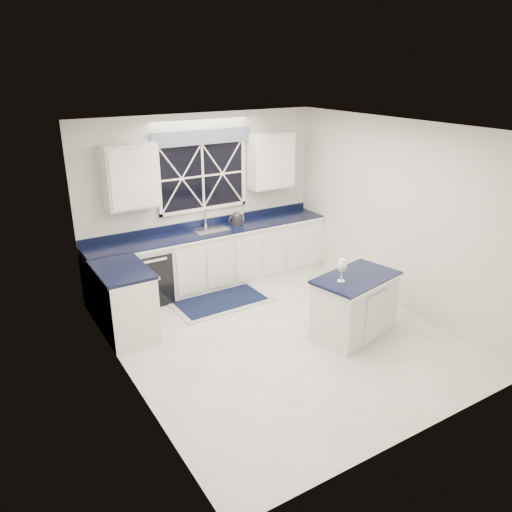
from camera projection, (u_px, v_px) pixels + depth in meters
ground at (280, 336)px, 6.63m from camera, size 4.50×4.50×0.00m
back_wall at (202, 200)px, 7.93m from camera, size 4.00×0.10×2.70m
base_cabinets at (198, 266)px, 7.72m from camera, size 3.99×1.60×0.90m
countertop at (212, 231)px, 7.85m from camera, size 3.98×0.64×0.04m
dishwasher at (147, 275)px, 7.49m from camera, size 0.60×0.58×0.82m
window at (203, 171)px, 7.72m from camera, size 1.65×0.09×1.26m
upper_cabinets at (206, 168)px, 7.60m from camera, size 3.10×0.34×0.90m
faucet at (206, 217)px, 7.94m from camera, size 0.05×0.20×0.30m
island at (354, 306)px, 6.53m from camera, size 1.24×0.90×0.84m
rug at (220, 300)px, 7.60m from camera, size 1.48×0.92×0.02m
kettle at (237, 218)px, 8.08m from camera, size 0.32×0.22×0.23m
wine_glass at (342, 266)px, 6.17m from camera, size 0.12×0.12×0.29m
soap_bottle at (240, 214)px, 8.29m from camera, size 0.10×0.10×0.20m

